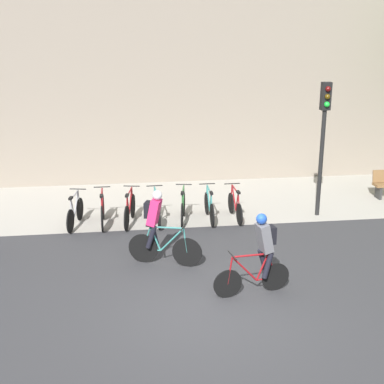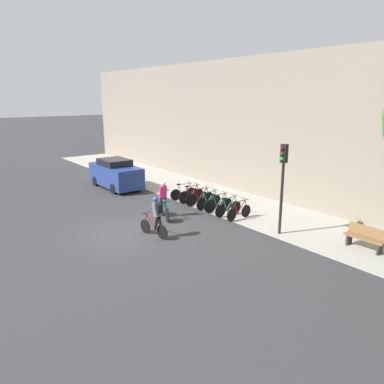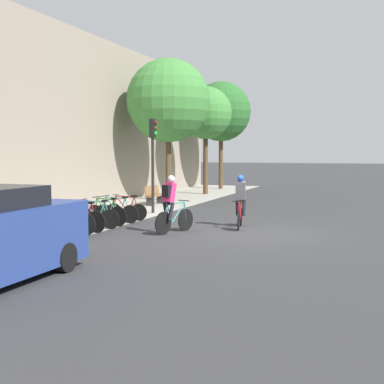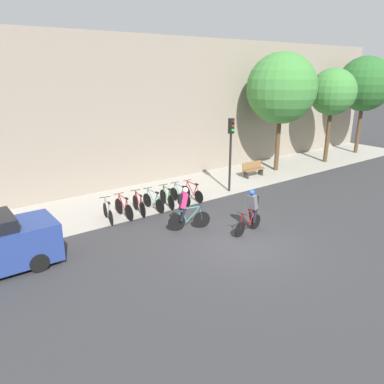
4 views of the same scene
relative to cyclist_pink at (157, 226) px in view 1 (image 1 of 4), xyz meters
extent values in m
plane|color=#333335|center=(0.87, -2.32, -0.95)|extent=(200.00, 200.00, 0.00)
cube|color=#A39E93|center=(0.87, 4.43, -0.94)|extent=(44.00, 4.50, 0.01)
cube|color=gray|center=(0.87, 6.98, 3.02)|extent=(44.00, 0.60, 7.92)
cylinder|color=black|center=(0.65, -0.24, -0.60)|extent=(0.67, 0.27, 0.70)
cylinder|color=black|center=(-0.34, 0.12, -0.60)|extent=(0.67, 0.27, 0.70)
cylinder|color=teal|center=(0.32, -0.12, -0.31)|extent=(0.56, 0.23, 0.62)
cylinder|color=teal|center=(-0.05, 0.02, -0.33)|extent=(0.27, 0.13, 0.58)
cylinder|color=teal|center=(0.21, -0.08, -0.03)|extent=(0.75, 0.30, 0.07)
cylinder|color=teal|center=(-0.14, 0.05, -0.60)|extent=(0.41, 0.17, 0.05)
cylinder|color=teal|center=(-0.25, 0.09, -0.32)|extent=(0.22, 0.11, 0.56)
cylinder|color=teal|center=(0.61, -0.22, -0.31)|extent=(0.13, 0.07, 0.59)
cylinder|color=black|center=(0.58, -0.21, 0.02)|extent=(0.18, 0.44, 0.03)
cube|color=black|center=(-0.16, 0.06, -0.01)|extent=(0.22, 0.14, 0.06)
cube|color=#E52866|center=(-0.06, 0.02, 0.32)|extent=(0.41, 0.41, 0.63)
sphere|color=silver|center=(0.01, 0.00, 0.73)|extent=(0.28, 0.28, 0.22)
cylinder|color=black|center=(-0.15, -0.06, -0.25)|extent=(0.30, 0.20, 0.56)
cylinder|color=black|center=(-0.07, 0.14, -0.25)|extent=(0.26, 0.19, 0.56)
cube|color=black|center=(-0.20, 0.07, 0.37)|extent=(0.22, 0.29, 0.36)
cylinder|color=black|center=(1.30, -1.80, -0.64)|extent=(0.61, 0.14, 0.61)
cylinder|color=black|center=(2.34, -1.62, -0.64)|extent=(0.61, 0.14, 0.61)
cylinder|color=maroon|center=(1.65, -1.74, -0.36)|extent=(0.58, 0.14, 0.62)
cylinder|color=maroon|center=(2.04, -1.67, -0.37)|extent=(0.27, 0.09, 0.58)
cylinder|color=maroon|center=(1.77, -1.72, -0.08)|extent=(0.78, 0.17, 0.07)
cylinder|color=maroon|center=(2.13, -1.66, -0.65)|extent=(0.43, 0.10, 0.05)
cylinder|color=maroon|center=(2.25, -1.64, -0.37)|extent=(0.22, 0.07, 0.56)
cylinder|color=maroon|center=(1.34, -1.79, -0.35)|extent=(0.13, 0.06, 0.59)
cylinder|color=black|center=(1.38, -1.79, -0.02)|extent=(0.11, 0.46, 0.03)
cube|color=black|center=(2.16, -1.65, -0.05)|extent=(0.21, 0.11, 0.06)
cube|color=#5B5B60|center=(2.06, -1.67, 0.28)|extent=(0.37, 0.37, 0.63)
sphere|color=#1E47AD|center=(1.98, -1.68, 0.69)|extent=(0.25, 0.25, 0.22)
cylinder|color=black|center=(2.09, -1.55, -0.30)|extent=(0.29, 0.16, 0.56)
cylinder|color=black|center=(2.13, -1.77, -0.30)|extent=(0.26, 0.15, 0.56)
cube|color=black|center=(2.20, -1.64, 0.33)|extent=(0.18, 0.28, 0.36)
cylinder|color=black|center=(-2.00, 3.20, -0.62)|extent=(0.16, 0.64, 0.64)
cylinder|color=black|center=(-2.18, 2.23, -0.62)|extent=(0.16, 0.64, 0.64)
cylinder|color=#99999E|center=(-2.06, 2.87, -0.34)|extent=(0.14, 0.54, 0.62)
cylinder|color=#99999E|center=(-2.13, 2.51, -0.36)|extent=(0.09, 0.26, 0.58)
cylinder|color=#99999E|center=(-2.08, 2.76, -0.06)|extent=(0.18, 0.72, 0.07)
cylinder|color=#99999E|center=(-2.15, 2.42, -0.63)|extent=(0.11, 0.39, 0.05)
cylinder|color=#99999E|center=(-2.17, 2.32, -0.35)|extent=(0.07, 0.21, 0.56)
cylinder|color=#99999E|center=(-2.01, 3.16, -0.33)|extent=(0.06, 0.12, 0.58)
cylinder|color=black|center=(-2.02, 3.12, 0.00)|extent=(0.46, 0.11, 0.03)
cube|color=black|center=(-2.15, 2.40, -0.03)|extent=(0.12, 0.21, 0.06)
cylinder|color=black|center=(-1.35, 3.21, -0.59)|extent=(0.04, 0.71, 0.71)
cylinder|color=black|center=(-1.34, 2.22, -0.59)|extent=(0.04, 0.71, 0.71)
cylinder|color=maroon|center=(-1.35, 2.87, -0.31)|extent=(0.04, 0.54, 0.62)
cylinder|color=maroon|center=(-1.35, 2.51, -0.33)|extent=(0.04, 0.25, 0.58)
cylinder|color=maroon|center=(-1.35, 2.76, -0.03)|extent=(0.04, 0.73, 0.07)
cylinder|color=maroon|center=(-1.35, 2.42, -0.60)|extent=(0.03, 0.39, 0.05)
cylinder|color=maroon|center=(-1.35, 2.31, -0.32)|extent=(0.03, 0.21, 0.56)
cylinder|color=maroon|center=(-1.35, 3.17, -0.30)|extent=(0.04, 0.11, 0.58)
cylinder|color=black|center=(-1.35, 3.13, 0.03)|extent=(0.46, 0.03, 0.03)
cube|color=black|center=(-1.35, 2.40, 0.00)|extent=(0.08, 0.20, 0.06)
cylinder|color=black|center=(-0.50, 3.22, -0.60)|extent=(0.16, 0.68, 0.69)
cylinder|color=black|center=(-0.69, 2.20, -0.60)|extent=(0.16, 0.68, 0.69)
cylinder|color=maroon|center=(-0.57, 2.88, -0.32)|extent=(0.14, 0.57, 0.62)
cylinder|color=maroon|center=(-0.64, 2.50, -0.34)|extent=(0.09, 0.27, 0.58)
cylinder|color=maroon|center=(-0.59, 2.76, -0.04)|extent=(0.18, 0.76, 0.07)
cylinder|color=maroon|center=(-0.66, 2.41, -0.61)|extent=(0.11, 0.41, 0.05)
cylinder|color=maroon|center=(-0.68, 2.30, -0.33)|extent=(0.07, 0.22, 0.56)
cylinder|color=maroon|center=(-0.51, 3.18, -0.31)|extent=(0.06, 0.12, 0.59)
cylinder|color=black|center=(-0.52, 3.14, 0.02)|extent=(0.46, 0.11, 0.03)
cube|color=black|center=(-0.66, 2.39, -0.01)|extent=(0.12, 0.21, 0.06)
cylinder|color=black|center=(0.12, 3.24, -0.62)|extent=(0.07, 0.65, 0.65)
cylinder|color=black|center=(0.17, 2.19, -0.62)|extent=(0.07, 0.65, 0.65)
cylinder|color=teal|center=(0.14, 2.88, -0.34)|extent=(0.07, 0.58, 0.62)
cylinder|color=teal|center=(0.16, 2.49, -0.35)|extent=(0.05, 0.27, 0.58)
cylinder|color=teal|center=(0.15, 2.77, -0.06)|extent=(0.08, 0.78, 0.07)
cylinder|color=teal|center=(0.16, 2.40, -0.63)|extent=(0.05, 0.42, 0.05)
cylinder|color=teal|center=(0.17, 2.28, -0.35)|extent=(0.04, 0.22, 0.56)
cylinder|color=teal|center=(0.13, 3.19, -0.33)|extent=(0.04, 0.12, 0.59)
cylinder|color=black|center=(0.13, 3.15, 0.00)|extent=(0.46, 0.05, 0.03)
cube|color=black|center=(0.17, 2.38, -0.03)|extent=(0.09, 0.20, 0.06)
cylinder|color=black|center=(0.98, 3.20, -0.60)|extent=(0.15, 0.68, 0.68)
cylinder|color=black|center=(0.81, 2.23, -0.60)|extent=(0.15, 0.68, 0.68)
cylinder|color=#2D6B33|center=(0.92, 2.87, -0.32)|extent=(0.13, 0.54, 0.62)
cylinder|color=#2D6B33|center=(0.86, 2.51, -0.34)|extent=(0.08, 0.26, 0.58)
cylinder|color=#2D6B33|center=(0.90, 2.76, -0.04)|extent=(0.16, 0.72, 0.07)
cylinder|color=#2D6B33|center=(0.84, 2.42, -0.61)|extent=(0.10, 0.39, 0.05)
cylinder|color=#2D6B33|center=(0.83, 2.32, -0.33)|extent=(0.07, 0.21, 0.56)
cylinder|color=#2D6B33|center=(0.97, 3.16, -0.31)|extent=(0.05, 0.12, 0.58)
cylinder|color=black|center=(0.96, 3.12, 0.02)|extent=(0.46, 0.10, 0.03)
cube|color=black|center=(0.84, 2.41, -0.01)|extent=(0.11, 0.21, 0.06)
cylinder|color=black|center=(1.64, 3.23, -0.62)|extent=(0.04, 0.65, 0.65)
cylinder|color=black|center=(1.64, 2.19, -0.62)|extent=(0.04, 0.65, 0.65)
cylinder|color=teal|center=(1.64, 2.88, -0.34)|extent=(0.04, 0.57, 0.62)
cylinder|color=teal|center=(1.64, 2.49, -0.35)|extent=(0.04, 0.27, 0.58)
cylinder|color=teal|center=(1.64, 2.76, -0.06)|extent=(0.04, 0.77, 0.07)
cylinder|color=teal|center=(1.64, 2.40, -0.63)|extent=(0.03, 0.42, 0.05)
cylinder|color=teal|center=(1.64, 2.29, -0.35)|extent=(0.03, 0.22, 0.56)
cylinder|color=teal|center=(1.64, 3.19, -0.33)|extent=(0.04, 0.12, 0.59)
cylinder|color=black|center=(1.64, 3.15, 0.00)|extent=(0.46, 0.03, 0.03)
cube|color=black|center=(1.64, 2.38, -0.03)|extent=(0.08, 0.20, 0.06)
cylinder|color=black|center=(2.37, 3.21, -0.64)|extent=(0.06, 0.61, 0.61)
cylinder|color=black|center=(2.41, 2.21, -0.64)|extent=(0.06, 0.61, 0.61)
cylinder|color=maroon|center=(2.38, 2.87, -0.36)|extent=(0.06, 0.55, 0.62)
cylinder|color=maroon|center=(2.40, 2.50, -0.37)|extent=(0.05, 0.26, 0.58)
cylinder|color=maroon|center=(2.39, 2.76, -0.07)|extent=(0.07, 0.74, 0.07)
cylinder|color=maroon|center=(2.40, 2.41, -0.65)|extent=(0.05, 0.40, 0.05)
cylinder|color=maroon|center=(2.40, 2.30, -0.36)|extent=(0.04, 0.21, 0.56)
cylinder|color=maroon|center=(2.37, 3.17, -0.35)|extent=(0.04, 0.12, 0.58)
cylinder|color=black|center=(2.37, 3.13, -0.02)|extent=(0.46, 0.05, 0.03)
cube|color=black|center=(2.40, 2.39, -0.05)|extent=(0.09, 0.20, 0.06)
cylinder|color=black|center=(4.84, 2.72, 0.97)|extent=(0.12, 0.12, 3.83)
cube|color=black|center=(4.84, 2.72, 2.51)|extent=(0.26, 0.20, 0.76)
sphere|color=#590C0C|center=(4.84, 2.60, 2.72)|extent=(0.15, 0.15, 0.15)
sphere|color=#4C380A|center=(4.84, 2.60, 2.51)|extent=(0.15, 0.15, 0.15)
sphere|color=green|center=(4.84, 2.60, 2.30)|extent=(0.15, 0.15, 0.15)
cube|color=#2D2D2D|center=(7.32, 3.96, -0.72)|extent=(0.08, 0.36, 0.45)
camera|label=1|loc=(-0.67, -11.40, 4.40)|focal=50.00mm
camera|label=2|loc=(14.54, -9.44, 4.77)|focal=35.00mm
camera|label=3|loc=(-15.13, -6.03, 1.57)|focal=50.00mm
camera|label=4|loc=(-8.09, -11.29, 5.18)|focal=35.00mm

